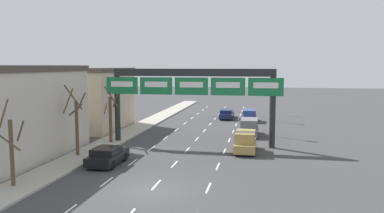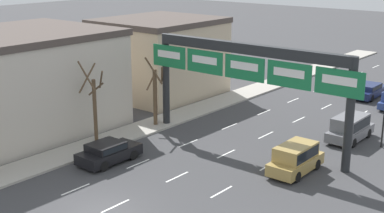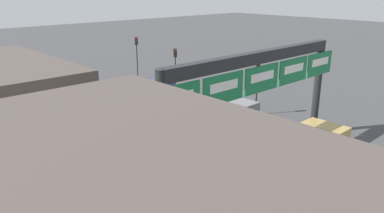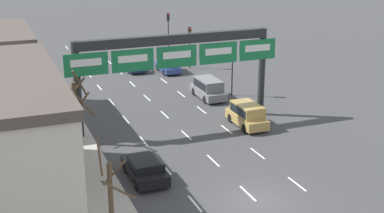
{
  "view_description": "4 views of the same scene",
  "coord_description": "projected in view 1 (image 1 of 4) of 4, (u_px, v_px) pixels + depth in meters",
  "views": [
    {
      "loc": [
        6.37,
        -20.97,
        7.43
      ],
      "look_at": [
        0.72,
        9.38,
        4.06
      ],
      "focal_mm": 35.0,
      "sensor_mm": 36.0,
      "label": 1
    },
    {
      "loc": [
        19.53,
        -16.33,
        12.83
      ],
      "look_at": [
        -1.05,
        8.68,
        3.63
      ],
      "focal_mm": 50.0,
      "sensor_mm": 36.0,
      "label": 2
    },
    {
      "loc": [
        -17.89,
        -0.28,
        10.82
      ],
      "look_at": [
        -2.3,
        16.6,
        3.44
      ],
      "focal_mm": 35.0,
      "sensor_mm": 36.0,
      "label": 3
    },
    {
      "loc": [
        -13.15,
        -23.62,
        14.41
      ],
      "look_at": [
        -2.4,
        3.73,
        4.75
      ],
      "focal_mm": 50.0,
      "sensor_mm": 36.0,
      "label": 4
    }
  ],
  "objects": [
    {
      "name": "sign_gantry",
      "position": [
        192.0,
        86.0,
        34.76
      ],
      "size": [
        16.61,
        0.7,
        7.16
      ],
      "color": "#232628",
      "rests_on": "ground_plane"
    },
    {
      "name": "traffic_light_near_gantry",
      "position": [
        272.0,
        105.0,
        39.21
      ],
      "size": [
        0.3,
        0.35,
        4.75
      ],
      "color": "black",
      "rests_on": "ground_plane"
    },
    {
      "name": "sidewalk_left",
      "position": [
        31.0,
        181.0,
        23.91
      ],
      "size": [
        2.8,
        110.0,
        0.15
      ],
      "color": "#A8A399",
      "rests_on": "ground_plane"
    },
    {
      "name": "tree_bare_third",
      "position": [
        11.0,
        147.0,
        22.58
      ],
      "size": [
        1.7,
        1.94,
        5.27
      ],
      "color": "brown",
      "rests_on": "sidewalk_left"
    },
    {
      "name": "car_navy",
      "position": [
        227.0,
        113.0,
        52.88
      ],
      "size": [
        1.81,
        4.88,
        1.31
      ],
      "color": "#19234C",
      "rests_on": "ground_plane"
    },
    {
      "name": "suv_gold",
      "position": [
        245.0,
        141.0,
        32.31
      ],
      "size": [
        1.82,
        4.18,
        1.79
      ],
      "color": "#A88947",
      "rests_on": "ground_plane"
    },
    {
      "name": "traffic_light_far_end",
      "position": [
        270.0,
        91.0,
        57.04
      ],
      "size": [
        0.3,
        0.35,
        5.06
      ],
      "color": "black",
      "rests_on": "ground_plane"
    },
    {
      "name": "traffic_light_mid_block",
      "position": [
        271.0,
        97.0,
        50.04
      ],
      "size": [
        0.3,
        0.35,
        4.54
      ],
      "color": "black",
      "rests_on": "ground_plane"
    },
    {
      "name": "car_black",
      "position": [
        107.0,
        155.0,
        28.16
      ],
      "size": [
        1.97,
        4.19,
        1.36
      ],
      "color": "black",
      "rests_on": "ground_plane"
    },
    {
      "name": "building_far",
      "position": [
        83.0,
        98.0,
        44.32
      ],
      "size": [
        9.35,
        10.44,
        7.19
      ],
      "color": "#C6B293",
      "rests_on": "ground_plane"
    },
    {
      "name": "suv_blue",
      "position": [
        249.0,
        115.0,
        50.04
      ],
      "size": [
        1.83,
        3.94,
        1.59
      ],
      "color": "navy",
      "rests_on": "ground_plane"
    },
    {
      "name": "ground_plane",
      "position": [
        152.0,
        190.0,
        22.46
      ],
      "size": [
        220.0,
        220.0,
        0.0
      ],
      "primitive_type": "plane",
      "color": "#3D3D3F"
    },
    {
      "name": "tree_bare_second",
      "position": [
        111.0,
        116.0,
        35.7
      ],
      "size": [
        1.52,
        1.82,
        5.42
      ],
      "color": "brown",
      "rests_on": "sidewalk_left"
    },
    {
      "name": "lane_dashes",
      "position": [
        192.0,
        144.0,
        35.66
      ],
      "size": [
        6.72,
        67.0,
        0.01
      ],
      "color": "white",
      "rests_on": "ground_plane"
    },
    {
      "name": "suv_grey",
      "position": [
        249.0,
        126.0,
        39.94
      ],
      "size": [
        1.91,
        4.47,
        1.8
      ],
      "color": "slate",
      "rests_on": "ground_plane"
    },
    {
      "name": "tree_bare_closest",
      "position": [
        76.0,
        121.0,
        30.48
      ],
      "size": [
        1.68,
        1.68,
        5.8
      ],
      "color": "brown",
      "rests_on": "sidewalk_left"
    }
  ]
}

